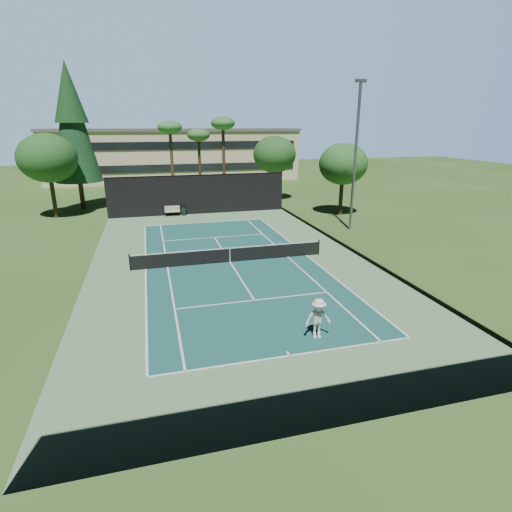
{
  "coord_description": "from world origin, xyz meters",
  "views": [
    {
      "loc": [
        -4.87,
        -24.9,
        8.71
      ],
      "look_at": [
        1.0,
        -3.0,
        1.3
      ],
      "focal_mm": 28.0,
      "sensor_mm": 36.0,
      "label": 1
    }
  ],
  "objects_px": {
    "tennis_net": "(230,254)",
    "trash_bin": "(184,211)",
    "tennis_ball_b": "(227,253)",
    "park_bench": "(172,211)",
    "player": "(318,318)",
    "tennis_ball_a": "(242,366)",
    "tennis_ball_c": "(251,254)",
    "tennis_ball_d": "(179,243)"
  },
  "relations": [
    {
      "from": "tennis_ball_c",
      "to": "park_bench",
      "type": "relative_size",
      "value": 0.05
    },
    {
      "from": "trash_bin",
      "to": "tennis_ball_d",
      "type": "bearing_deg",
      "value": -97.25
    },
    {
      "from": "park_bench",
      "to": "tennis_ball_d",
      "type": "bearing_deg",
      "value": -90.98
    },
    {
      "from": "tennis_net",
      "to": "tennis_ball_b",
      "type": "relative_size",
      "value": 170.9
    },
    {
      "from": "tennis_ball_b",
      "to": "player",
      "type": "bearing_deg",
      "value": -83.33
    },
    {
      "from": "tennis_ball_a",
      "to": "tennis_ball_d",
      "type": "height_order",
      "value": "tennis_ball_a"
    },
    {
      "from": "player",
      "to": "tennis_ball_a",
      "type": "height_order",
      "value": "player"
    },
    {
      "from": "tennis_ball_a",
      "to": "tennis_ball_b",
      "type": "xyz_separation_m",
      "value": [
        2.16,
        14.04,
        -0.0
      ]
    },
    {
      "from": "tennis_ball_c",
      "to": "park_bench",
      "type": "bearing_deg",
      "value": 107.36
    },
    {
      "from": "player",
      "to": "tennis_ball_b",
      "type": "distance_m",
      "value": 12.84
    },
    {
      "from": "tennis_ball_a",
      "to": "tennis_ball_d",
      "type": "xyz_separation_m",
      "value": [
        -0.94,
        17.44,
        -0.01
      ]
    },
    {
      "from": "player",
      "to": "tennis_ball_b",
      "type": "height_order",
      "value": "player"
    },
    {
      "from": "tennis_net",
      "to": "player",
      "type": "distance_m",
      "value": 10.91
    },
    {
      "from": "tennis_net",
      "to": "player",
      "type": "height_order",
      "value": "player"
    },
    {
      "from": "tennis_net",
      "to": "tennis_ball_d",
      "type": "distance_m",
      "value": 6.12
    },
    {
      "from": "tennis_net",
      "to": "tennis_ball_c",
      "type": "distance_m",
      "value": 2.23
    },
    {
      "from": "player",
      "to": "park_bench",
      "type": "bearing_deg",
      "value": 101.31
    },
    {
      "from": "tennis_net",
      "to": "tennis_ball_b",
      "type": "distance_m",
      "value": 2.02
    },
    {
      "from": "tennis_ball_c",
      "to": "tennis_ball_d",
      "type": "height_order",
      "value": "tennis_ball_c"
    },
    {
      "from": "tennis_ball_d",
      "to": "park_bench",
      "type": "relative_size",
      "value": 0.04
    },
    {
      "from": "tennis_net",
      "to": "trash_bin",
      "type": "height_order",
      "value": "tennis_net"
    },
    {
      "from": "trash_bin",
      "to": "tennis_net",
      "type": "bearing_deg",
      "value": -84.13
    },
    {
      "from": "player",
      "to": "trash_bin",
      "type": "relative_size",
      "value": 1.91
    },
    {
      "from": "tennis_ball_b",
      "to": "trash_bin",
      "type": "height_order",
      "value": "trash_bin"
    },
    {
      "from": "tennis_ball_c",
      "to": "trash_bin",
      "type": "relative_size",
      "value": 0.07
    },
    {
      "from": "tennis_ball_d",
      "to": "trash_bin",
      "type": "relative_size",
      "value": 0.06
    },
    {
      "from": "tennis_ball_b",
      "to": "park_bench",
      "type": "height_order",
      "value": "park_bench"
    },
    {
      "from": "tennis_ball_a",
      "to": "tennis_ball_c",
      "type": "xyz_separation_m",
      "value": [
        3.77,
        13.32,
        -0.0
      ]
    },
    {
      "from": "player",
      "to": "tennis_ball_c",
      "type": "relative_size",
      "value": 26.59
    },
    {
      "from": "tennis_net",
      "to": "park_bench",
      "type": "bearing_deg",
      "value": 99.93
    },
    {
      "from": "tennis_net",
      "to": "tennis_ball_a",
      "type": "relative_size",
      "value": 169.14
    },
    {
      "from": "tennis_ball_d",
      "to": "tennis_ball_c",
      "type": "bearing_deg",
      "value": -41.15
    },
    {
      "from": "tennis_ball_b",
      "to": "tennis_ball_c",
      "type": "relative_size",
      "value": 1.11
    },
    {
      "from": "tennis_ball_b",
      "to": "trash_bin",
      "type": "xyz_separation_m",
      "value": [
        -1.79,
        13.75,
        0.44
      ]
    },
    {
      "from": "tennis_ball_b",
      "to": "trash_bin",
      "type": "bearing_deg",
      "value": 97.4
    },
    {
      "from": "tennis_ball_a",
      "to": "park_bench",
      "type": "height_order",
      "value": "park_bench"
    },
    {
      "from": "tennis_ball_d",
      "to": "tennis_ball_a",
      "type": "bearing_deg",
      "value": -86.91
    },
    {
      "from": "tennis_net",
      "to": "tennis_ball_a",
      "type": "xyz_separation_m",
      "value": [
        -1.99,
        -12.09,
        -0.52
      ]
    },
    {
      "from": "tennis_net",
      "to": "tennis_ball_a",
      "type": "bearing_deg",
      "value": -99.34
    },
    {
      "from": "player",
      "to": "tennis_ball_a",
      "type": "distance_m",
      "value": 3.97
    },
    {
      "from": "tennis_ball_b",
      "to": "tennis_ball_c",
      "type": "distance_m",
      "value": 1.76
    },
    {
      "from": "tennis_ball_c",
      "to": "player",
      "type": "bearing_deg",
      "value": -90.59
    }
  ]
}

